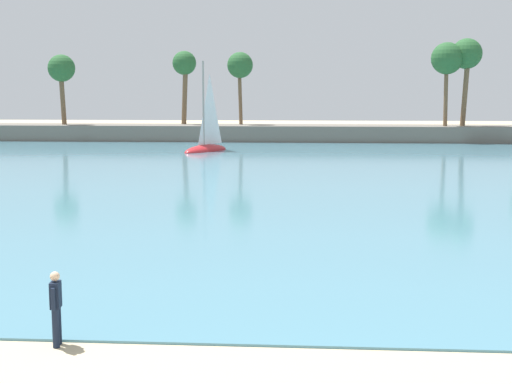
# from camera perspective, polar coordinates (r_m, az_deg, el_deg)

# --- Properties ---
(sea) EXTENTS (220.00, 104.95, 0.06)m
(sea) POSITION_cam_1_polar(r_m,az_deg,el_deg) (67.65, 1.69, 3.36)
(sea) COLOR teal
(sea) RESTS_ON ground
(palm_headland) EXTENTS (114.64, 6.64, 12.59)m
(palm_headland) POSITION_cam_1_polar(r_m,az_deg,el_deg) (79.99, 4.59, 5.74)
(palm_headland) COLOR slate
(palm_headland) RESTS_ON ground
(person_at_waterline) EXTENTS (0.24, 0.55, 1.67)m
(person_at_waterline) POSITION_cam_1_polar(r_m,az_deg,el_deg) (16.29, -15.64, -8.75)
(person_at_waterline) COLOR #141E33
(person_at_waterline) RESTS_ON ground
(sailboat_near_shore) EXTENTS (4.39, 6.24, 8.81)m
(sailboat_near_shore) POSITION_cam_1_polar(r_m,az_deg,el_deg) (66.25, -3.97, 3.96)
(sailboat_near_shore) COLOR red
(sailboat_near_shore) RESTS_ON sea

